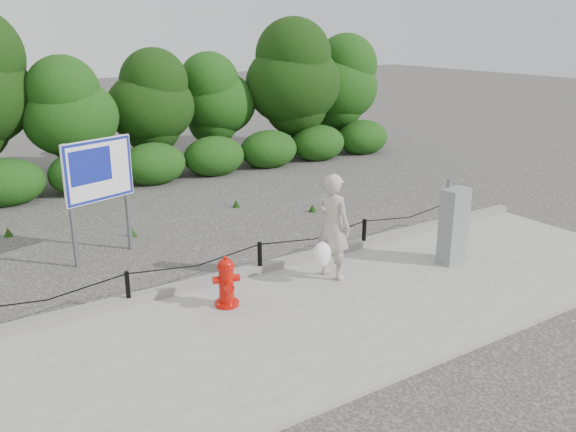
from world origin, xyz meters
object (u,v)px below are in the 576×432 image
at_px(utility_cabinet, 453,226).
at_px(advertising_sign, 99,176).
at_px(pedestrian, 332,228).
at_px(fire_hydrant, 226,282).

bearing_deg(utility_cabinet, advertising_sign, 135.33).
bearing_deg(advertising_sign, pedestrian, -65.59).
height_order(utility_cabinet, advertising_sign, advertising_sign).
xyz_separation_m(fire_hydrant, advertising_sign, (-0.94, 3.40, 1.21)).
bearing_deg(utility_cabinet, pedestrian, 156.16).
height_order(pedestrian, utility_cabinet, pedestrian).
distance_m(fire_hydrant, pedestrian, 2.21).
relative_size(fire_hydrant, pedestrian, 0.44).
bearing_deg(fire_hydrant, advertising_sign, 120.94).
height_order(fire_hydrant, pedestrian, pedestrian).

